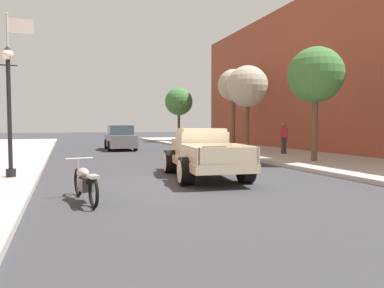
% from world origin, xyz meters
% --- Properties ---
extents(ground_plane, '(140.00, 140.00, 0.00)m').
position_xyz_m(ground_plane, '(0.00, 0.00, 0.00)').
color(ground_plane, '#333338').
extents(building_right_storefront, '(12.00, 28.00, 9.48)m').
position_xyz_m(building_right_storefront, '(16.00, 9.04, 4.74)').
color(building_right_storefront, brown).
rests_on(building_right_storefront, ground).
extents(hotrod_truck_cream, '(2.55, 5.07, 1.58)m').
position_xyz_m(hotrod_truck_cream, '(0.53, 1.13, 0.75)').
color(hotrod_truck_cream, beige).
rests_on(hotrod_truck_cream, ground).
extents(motorcycle_parked, '(0.65, 2.10, 0.93)m').
position_xyz_m(motorcycle_parked, '(-3.32, -1.64, 0.44)').
color(motorcycle_parked, black).
rests_on(motorcycle_parked, ground).
extents(car_background_grey, '(1.96, 4.35, 1.65)m').
position_xyz_m(car_background_grey, '(-0.18, 14.56, 0.77)').
color(car_background_grey, slate).
rests_on(car_background_grey, ground).
extents(pedestrian_sidewalk_right, '(0.53, 0.22, 1.65)m').
position_xyz_m(pedestrian_sidewalk_right, '(7.29, 6.50, 1.09)').
color(pedestrian_sidewalk_right, '#333338').
rests_on(pedestrian_sidewalk_right, sidewalk_right).
extents(street_lamp_near, '(0.50, 0.32, 3.85)m').
position_xyz_m(street_lamp_near, '(-5.25, 1.94, 2.39)').
color(street_lamp_near, black).
rests_on(street_lamp_near, sidewalk_left).
extents(flagpole, '(1.74, 0.16, 9.16)m').
position_xyz_m(flagpole, '(-7.06, 17.84, 5.77)').
color(flagpole, '#B2B2B7').
rests_on(flagpole, sidewalk_left).
extents(street_tree_nearest, '(2.36, 2.36, 4.84)m').
position_xyz_m(street_tree_nearest, '(6.37, 2.88, 3.78)').
color(street_tree_nearest, brown).
rests_on(street_tree_nearest, sidewalk_right).
extents(street_tree_second, '(2.40, 2.40, 4.97)m').
position_xyz_m(street_tree_second, '(6.35, 8.85, 3.89)').
color(street_tree_second, brown).
rests_on(street_tree_second, sidewalk_right).
extents(street_tree_third, '(2.27, 2.27, 5.49)m').
position_xyz_m(street_tree_third, '(7.69, 13.41, 4.45)').
color(street_tree_third, brown).
rests_on(street_tree_third, sidewalk_right).
extents(street_tree_farthest, '(2.70, 2.70, 5.15)m').
position_xyz_m(street_tree_farthest, '(6.85, 23.69, 3.92)').
color(street_tree_farthest, brown).
rests_on(street_tree_farthest, sidewalk_right).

